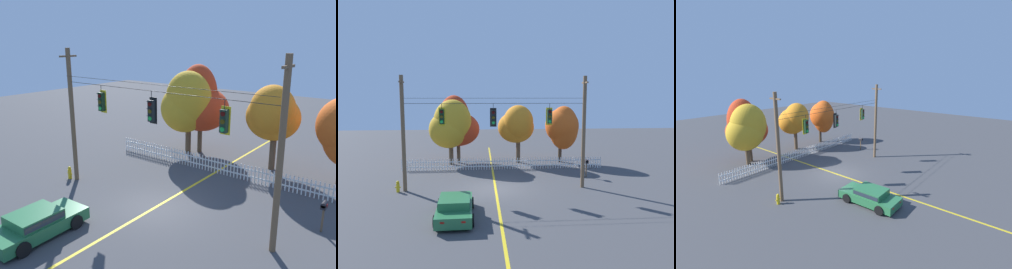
{
  "view_description": "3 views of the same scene",
  "coord_description": "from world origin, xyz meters",
  "views": [
    {
      "loc": [
        10.25,
        -12.33,
        8.21
      ],
      "look_at": [
        1.08,
        -0.33,
        4.07
      ],
      "focal_mm": 37.55,
      "sensor_mm": 36.0,
      "label": 1
    },
    {
      "loc": [
        -0.98,
        -21.52,
        6.36
      ],
      "look_at": [
        0.71,
        -0.07,
        3.79
      ],
      "focal_mm": 34.46,
      "sensor_mm": 36.0,
      "label": 2
    },
    {
      "loc": [
        -15.64,
        -13.64,
        8.97
      ],
      "look_at": [
        0.55,
        -0.29,
        3.64
      ],
      "focal_mm": 26.56,
      "sensor_mm": 36.0,
      "label": 3
    }
  ],
  "objects": [
    {
      "name": "ground",
      "position": [
        0.0,
        0.0,
        0.0
      ],
      "size": [
        80.0,
        80.0,
        0.0
      ],
      "primitive_type": "plane",
      "color": "#424244"
    },
    {
      "name": "parked_car",
      "position": [
        -2.37,
        -5.04,
        0.6
      ],
      "size": [
        2.06,
        4.25,
        1.15
      ],
      "color": "#286B3D",
      "rests_on": "ground"
    },
    {
      "name": "autumn_maple_near_fence",
      "position": [
        -3.74,
        8.15,
        3.67
      ],
      "size": [
        3.88,
        3.12,
        6.05
      ],
      "color": "brown",
      "rests_on": "ground"
    },
    {
      "name": "traffic_signal_eastbound_side",
      "position": [
        -0.13,
        0.01,
        4.94
      ],
      "size": [
        0.43,
        0.38,
        1.57
      ],
      "color": "black"
    },
    {
      "name": "autumn_maple_far_west",
      "position": [
        6.77,
        8.36,
        3.46
      ],
      "size": [
        3.16,
        3.08,
        5.43
      ],
      "color": "#473828",
      "rests_on": "ground"
    },
    {
      "name": "white_picket_fence",
      "position": [
        0.97,
        6.01,
        0.5
      ],
      "size": [
        17.42,
        0.06,
        1.0
      ],
      "color": "white",
      "rests_on": "ground"
    },
    {
      "name": "roadside_mailbox",
      "position": [
        7.25,
        2.7,
        1.17
      ],
      "size": [
        0.25,
        0.44,
        1.44
      ],
      "color": "brown",
      "rests_on": "ground"
    },
    {
      "name": "signal_support_span",
      "position": [
        0.0,
        -0.0,
        3.95
      ],
      "size": [
        12.42,
        1.1,
        7.72
      ],
      "color": "brown",
      "rests_on": "ground"
    },
    {
      "name": "autumn_maple_mid",
      "position": [
        -3.28,
        9.27,
        3.6
      ],
      "size": [
        4.08,
        3.95,
        6.44
      ],
      "color": "brown",
      "rests_on": "ground"
    },
    {
      "name": "fire_hydrant",
      "position": [
        -6.52,
        -0.17,
        0.38
      ],
      "size": [
        0.38,
        0.22,
        0.77
      ],
      "color": "gold",
      "rests_on": "ground"
    },
    {
      "name": "lane_centerline_stripe",
      "position": [
        0.0,
        0.0,
        0.0
      ],
      "size": [
        0.16,
        36.0,
        0.01
      ],
      "primitive_type": "cube",
      "color": "gold",
      "rests_on": "ground"
    },
    {
      "name": "autumn_oak_far_east",
      "position": [
        2.44,
        8.65,
        3.63
      ],
      "size": [
        3.45,
        3.35,
        5.53
      ],
      "color": "brown",
      "rests_on": "ground"
    },
    {
      "name": "traffic_signal_southbound_primary",
      "position": [
        -3.54,
        0.01,
        5.01
      ],
      "size": [
        0.43,
        0.38,
        1.47
      ],
      "color": "black"
    },
    {
      "name": "traffic_signal_northbound_primary",
      "position": [
        3.68,
        0.01,
        4.99
      ],
      "size": [
        0.43,
        0.38,
        1.48
      ],
      "color": "black"
    }
  ]
}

